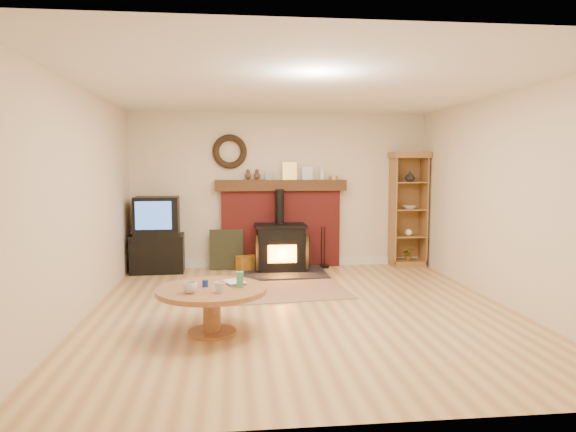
{
  "coord_description": "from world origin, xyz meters",
  "views": [
    {
      "loc": [
        -0.81,
        -5.92,
        1.7
      ],
      "look_at": [
        -0.06,
        1.0,
        1.03
      ],
      "focal_mm": 32.0,
      "sensor_mm": 36.0,
      "label": 1
    }
  ],
  "objects": [
    {
      "name": "firelog_box",
      "position": [
        -0.55,
        2.4,
        0.12
      ],
      "size": [
        0.45,
        0.38,
        0.24
      ],
      "primitive_type": "cube",
      "rotation": [
        0.0,
        0.0,
        0.4
      ],
      "color": "#B7C10F",
      "rests_on": "ground"
    },
    {
      "name": "room_shell",
      "position": [
        -0.02,
        0.09,
        1.72
      ],
      "size": [
        5.02,
        5.52,
        2.61
      ],
      "color": "beige",
      "rests_on": "ground"
    },
    {
      "name": "tv_unit",
      "position": [
        -2.02,
        2.47,
        0.58
      ],
      "size": [
        0.86,
        0.62,
        1.22
      ],
      "color": "black",
      "rests_on": "ground"
    },
    {
      "name": "curio_cabinet",
      "position": [
        2.17,
        2.55,
        0.97
      ],
      "size": [
        0.62,
        0.45,
        1.95
      ],
      "color": "olive",
      "rests_on": "ground"
    },
    {
      "name": "leaning_painting",
      "position": [
        -0.92,
        2.55,
        0.33
      ],
      "size": [
        0.55,
        0.15,
        0.66
      ],
      "primitive_type": "cube",
      "rotation": [
        -0.17,
        0.0,
        0.0
      ],
      "color": "black",
      "rests_on": "ground"
    },
    {
      "name": "coffee_table",
      "position": [
        -1.03,
        -0.77,
        0.39
      ],
      "size": [
        1.13,
        1.13,
        0.64
      ],
      "color": "brown",
      "rests_on": "ground"
    },
    {
      "name": "area_rug",
      "position": [
        -0.14,
        0.92,
        0.01
      ],
      "size": [
        1.87,
        1.38,
        0.01
      ],
      "primitive_type": "cube",
      "rotation": [
        0.0,
        0.0,
        0.11
      ],
      "color": "brown",
      "rests_on": "ground"
    },
    {
      "name": "wood_stove",
      "position": [
        -0.04,
        2.28,
        0.38
      ],
      "size": [
        1.4,
        1.0,
        1.33
      ],
      "color": "black",
      "rests_on": "ground"
    },
    {
      "name": "chimney_breast",
      "position": [
        0.0,
        2.67,
        0.8
      ],
      "size": [
        2.2,
        0.22,
        1.78
      ],
      "color": "maroon",
      "rests_on": "ground"
    },
    {
      "name": "fire_tools",
      "position": [
        0.72,
        2.5,
        0.11
      ],
      "size": [
        0.16,
        0.16,
        0.7
      ],
      "color": "black",
      "rests_on": "ground"
    },
    {
      "name": "ground",
      "position": [
        0.0,
        0.0,
        0.0
      ],
      "size": [
        5.5,
        5.5,
        0.0
      ],
      "primitive_type": "plane",
      "color": "#B4804B",
      "rests_on": "ground"
    }
  ]
}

